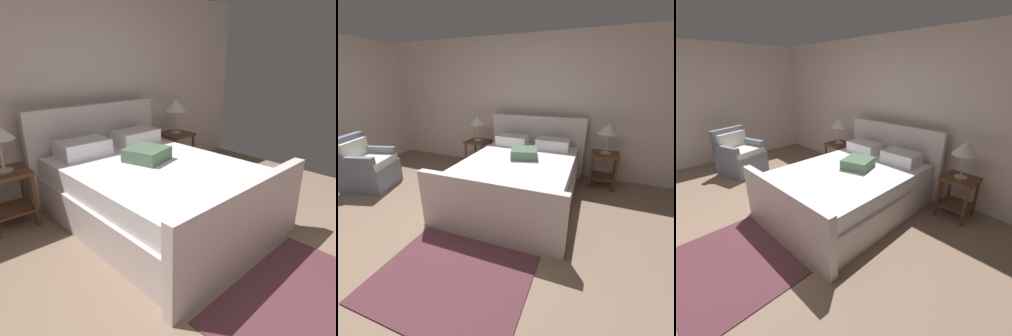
# 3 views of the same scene
# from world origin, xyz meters

# --- Properties ---
(ground_plane) EXTENTS (6.31, 6.08, 0.02)m
(ground_plane) POSITION_xyz_m (0.00, 0.00, -0.01)
(ground_plane) COLOR #826855
(wall_back) EXTENTS (6.43, 0.12, 2.55)m
(wall_back) POSITION_xyz_m (0.00, 3.10, 1.27)
(wall_back) COLOR beige
(wall_back) RESTS_ON ground
(bed) EXTENTS (1.87, 2.40, 1.13)m
(bed) POSITION_xyz_m (0.42, 1.77, 0.34)
(bed) COLOR silver
(bed) RESTS_ON ground
(nightstand_right) EXTENTS (0.44, 0.44, 0.60)m
(nightstand_right) POSITION_xyz_m (1.63, 2.68, 0.40)
(nightstand_right) COLOR #55321F
(nightstand_right) RESTS_ON ground
(table_lamp_right) EXTENTS (0.34, 0.34, 0.52)m
(table_lamp_right) POSITION_xyz_m (1.63, 2.68, 1.01)
(table_lamp_right) COLOR #B7B293
(table_lamp_right) RESTS_ON nightstand_right
(nightstand_left) EXTENTS (0.44, 0.44, 0.60)m
(nightstand_left) POSITION_xyz_m (-0.79, 2.59, 0.40)
(nightstand_left) COLOR #55321F
(nightstand_left) RESTS_ON ground
(table_lamp_left) EXTENTS (0.31, 0.31, 0.49)m
(table_lamp_left) POSITION_xyz_m (-0.79, 2.59, 0.99)
(table_lamp_left) COLOR #B7B293
(table_lamp_left) RESTS_ON nightstand_left
(armchair) EXTENTS (0.92, 0.91, 0.90)m
(armchair) POSITION_xyz_m (-2.11, 1.04, 0.35)
(armchair) COLOR slate
(armchair) RESTS_ON ground
(area_rug) EXTENTS (1.49, 1.19, 0.01)m
(area_rug) POSITION_xyz_m (0.42, -0.07, 0.01)
(area_rug) COLOR #532B33
(area_rug) RESTS_ON ground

